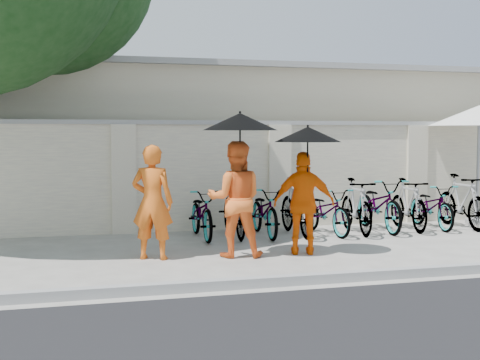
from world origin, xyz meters
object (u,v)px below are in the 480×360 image
object	(u,v)px
monk_right	(304,203)
patio_umbrella	(479,117)
monk_center	(235,199)
monk_left	(152,202)

from	to	relation	value
monk_right	patio_umbrella	world-z (taller)	patio_umbrella
monk_center	monk_left	bearing A→B (deg)	8.42
patio_umbrella	monk_right	bearing A→B (deg)	-153.89
monk_right	patio_umbrella	bearing A→B (deg)	-135.10
monk_left	patio_umbrella	xyz separation A→B (m)	(6.93, 2.06, 1.33)
monk_left	monk_right	world-z (taller)	monk_left
monk_center	patio_umbrella	bearing A→B (deg)	-144.58
monk_center	monk_right	distance (m)	1.06
monk_left	patio_umbrella	world-z (taller)	patio_umbrella
monk_right	patio_umbrella	distance (m)	5.38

